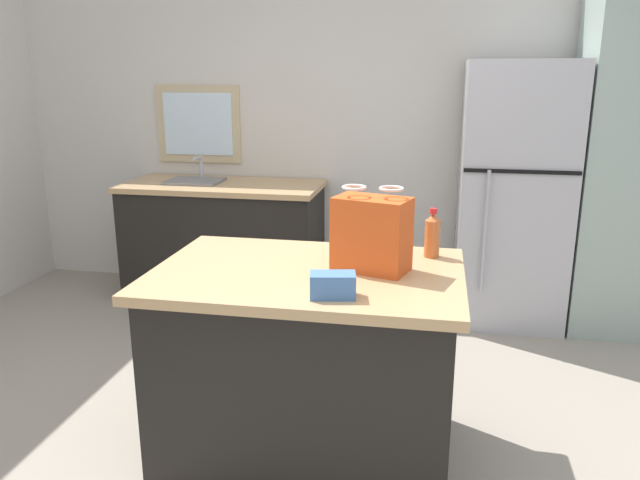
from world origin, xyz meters
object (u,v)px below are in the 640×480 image
at_px(kitchen_island, 307,363).
at_px(bottle, 432,235).
at_px(refrigerator, 513,195).
at_px(shopping_bag, 372,234).
at_px(tall_cabinet, 619,164).
at_px(small_box, 333,285).

distance_m(kitchen_island, bottle, 0.80).
bearing_deg(kitchen_island, refrigerator, 60.77).
bearing_deg(shopping_bag, bottle, 44.50).
xyz_separation_m(refrigerator, tall_cabinet, (0.64, 0.00, 0.23)).
xyz_separation_m(tall_cabinet, shopping_bag, (-1.41, -1.80, -0.07)).
distance_m(kitchen_island, refrigerator, 2.17).
xyz_separation_m(kitchen_island, tall_cabinet, (1.68, 1.85, 0.67)).
bearing_deg(shopping_bag, kitchen_island, -169.22).
height_order(refrigerator, bottle, refrigerator).
bearing_deg(small_box, refrigerator, 67.92).
relative_size(shopping_bag, bottle, 1.59).
bearing_deg(refrigerator, tall_cabinet, 0.02).
bearing_deg(tall_cabinet, small_box, -125.17).
distance_m(tall_cabinet, small_box, 2.64).
height_order(shopping_bag, bottle, shopping_bag).
bearing_deg(bottle, small_box, -120.58).
bearing_deg(bottle, tall_cabinet, 53.20).
height_order(kitchen_island, small_box, small_box).
relative_size(kitchen_island, bottle, 5.82).
bearing_deg(bottle, refrigerator, 71.48).
relative_size(shopping_bag, small_box, 2.13).
relative_size(tall_cabinet, bottle, 9.91).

